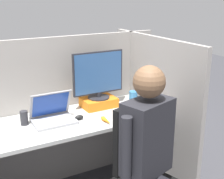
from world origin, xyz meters
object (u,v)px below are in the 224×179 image
(stapler, at_px, (142,106))
(carrot_toy, at_px, (107,121))
(pen_cup, at_px, (24,118))
(monitor, at_px, (98,75))
(coffee_mug, at_px, (133,96))
(office_chair, at_px, (141,172))
(paper_box, at_px, (99,102))
(laptop, at_px, (53,116))
(person, at_px, (149,149))

(stapler, relative_size, carrot_toy, 0.80)
(pen_cup, bearing_deg, carrot_toy, -26.35)
(stapler, xyz_separation_m, carrot_toy, (-0.42, -0.12, -0.01))
(monitor, relative_size, coffee_mug, 4.86)
(stapler, distance_m, office_chair, 0.67)
(carrot_toy, height_order, coffee_mug, coffee_mug)
(coffee_mug, bearing_deg, monitor, 174.67)
(monitor, relative_size, pen_cup, 4.21)
(office_chair, height_order, pen_cup, office_chair)
(monitor, bearing_deg, carrot_toy, -107.15)
(paper_box, xyz_separation_m, carrot_toy, (-0.11, -0.36, -0.02))
(monitor, height_order, stapler, monitor)
(laptop, bearing_deg, person, -62.68)
(coffee_mug, bearing_deg, paper_box, 175.12)
(carrot_toy, bearing_deg, stapler, 16.38)
(monitor, xyz_separation_m, stapler, (0.31, -0.24, -0.27))
(paper_box, relative_size, monitor, 0.63)
(monitor, bearing_deg, paper_box, -90.00)
(laptop, bearing_deg, office_chair, -54.71)
(paper_box, relative_size, person, 0.23)
(paper_box, relative_size, stapler, 2.49)
(person, distance_m, coffee_mug, 0.96)
(carrot_toy, xyz_separation_m, office_chair, (0.08, -0.38, -0.27))
(carrot_toy, distance_m, coffee_mug, 0.57)
(carrot_toy, xyz_separation_m, coffee_mug, (0.46, 0.33, 0.03))
(laptop, height_order, office_chair, laptop)
(paper_box, height_order, pen_cup, pen_cup)
(monitor, xyz_separation_m, coffee_mug, (0.35, -0.03, -0.24))
(monitor, distance_m, laptop, 0.55)
(monitor, distance_m, stapler, 0.47)
(monitor, relative_size, laptop, 1.44)
(carrot_toy, distance_m, pen_cup, 0.64)
(person, bearing_deg, paper_box, 84.96)
(paper_box, xyz_separation_m, stapler, (0.31, -0.24, -0.02))
(paper_box, bearing_deg, person, -95.04)
(laptop, bearing_deg, stapler, -8.04)
(stapler, relative_size, coffee_mug, 1.23)
(paper_box, bearing_deg, carrot_toy, -107.28)
(paper_box, xyz_separation_m, pen_cup, (-0.69, -0.07, 0.02))
(carrot_toy, relative_size, coffee_mug, 1.55)
(person, xyz_separation_m, pen_cup, (-0.61, 0.81, 0.05))
(office_chair, bearing_deg, carrot_toy, 101.27)
(pen_cup, bearing_deg, laptop, -13.31)
(monitor, xyz_separation_m, carrot_toy, (-0.11, -0.36, -0.27))
(paper_box, height_order, stapler, paper_box)
(person, distance_m, pen_cup, 1.01)
(office_chair, xyz_separation_m, coffee_mug, (0.38, 0.71, 0.30))
(monitor, bearing_deg, stapler, -37.74)
(carrot_toy, height_order, person, person)
(coffee_mug, bearing_deg, office_chair, -118.44)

